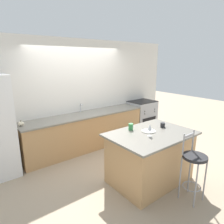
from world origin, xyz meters
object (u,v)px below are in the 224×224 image
coffee_mug (163,125)px  pumpkin_decoration (21,124)px  oven_range (142,116)px  bar_stool_near (194,164)px  dinner_plate (149,131)px  wine_glass (150,127)px  tumbler_cup (131,127)px

coffee_mug → pumpkin_decoration: coffee_mug is taller
oven_range → bar_stool_near: bar_stool_near is taller
dinner_plate → wine_glass: bearing=-134.0°
bar_stool_near → wine_glass: (-0.25, 0.71, 0.46)m
dinner_plate → coffee_mug: 0.39m
wine_glass → tumbler_cup: size_ratio=1.78×
dinner_plate → wine_glass: 0.26m
oven_range → bar_stool_near: (-1.71, -2.76, 0.14)m
oven_range → wine_glass: size_ratio=4.52×
oven_range → tumbler_cup: bearing=-140.9°
oven_range → bar_stool_near: size_ratio=0.86×
coffee_mug → oven_range: bearing=53.3°
coffee_mug → pumpkin_decoration: bearing=138.0°
bar_stool_near → pumpkin_decoration: bar_stool_near is taller
oven_range → coffee_mug: 2.42m
oven_range → bar_stool_near: bearing=-121.8°
dinner_plate → tumbler_cup: bearing=127.2°
tumbler_cup → pumpkin_decoration: bearing=133.0°
coffee_mug → tumbler_cup: tumbler_cup is taller
wine_glass → coffee_mug: size_ratio=1.82×
bar_stool_near → dinner_plate: (-0.10, 0.86, 0.32)m
bar_stool_near → coffee_mug: 0.97m
coffee_mug → dinner_plate: bearing=179.3°
bar_stool_near → pumpkin_decoration: (-1.81, 2.75, 0.32)m
oven_range → wine_glass: 2.90m
oven_range → coffee_mug: size_ratio=8.23×
bar_stool_near → tumbler_cup: size_ratio=9.38×
dinner_plate → tumbler_cup: (-0.20, 0.26, 0.05)m
wine_glass → coffee_mug: 0.58m
dinner_plate → pumpkin_decoration: pumpkin_decoration is taller
dinner_plate → tumbler_cup: tumbler_cup is taller
wine_glass → pumpkin_decoration: bearing=127.4°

